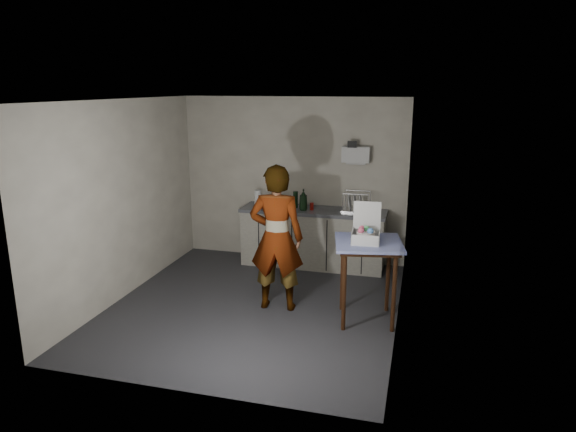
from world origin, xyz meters
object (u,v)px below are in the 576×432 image
(kitchen_counter, at_px, (313,239))
(bakery_box, at_px, (366,234))
(side_table, at_px, (368,252))
(paper_towel, at_px, (258,199))
(soda_can, at_px, (312,206))
(dark_bottle, at_px, (295,200))
(dish_rack, at_px, (356,207))
(standing_man, at_px, (276,238))
(soap_bottle, at_px, (303,200))

(kitchen_counter, height_order, bakery_box, bakery_box)
(side_table, relative_size, paper_towel, 3.73)
(soda_can, distance_m, dark_bottle, 0.29)
(dish_rack, bearing_deg, bakery_box, -79.21)
(soda_can, xyz_separation_m, paper_towel, (-0.86, -0.02, 0.07))
(dish_rack, bearing_deg, standing_man, -113.76)
(standing_man, xyz_separation_m, dish_rack, (0.76, 1.73, 0.05))
(side_table, bearing_deg, soda_can, 110.80)
(dark_bottle, bearing_deg, bakery_box, -54.51)
(kitchen_counter, distance_m, standing_man, 1.75)
(standing_man, distance_m, soda_can, 1.63)
(kitchen_counter, xyz_separation_m, dish_rack, (0.65, 0.06, 0.55))
(soda_can, bearing_deg, side_table, -58.41)
(kitchen_counter, distance_m, soap_bottle, 0.67)
(bakery_box, bearing_deg, dish_rack, 97.42)
(soap_bottle, relative_size, bakery_box, 0.73)
(side_table, bearing_deg, kitchen_counter, 109.73)
(kitchen_counter, distance_m, side_table, 2.08)
(dish_rack, bearing_deg, dark_bottle, -178.63)
(soda_can, height_order, paper_towel, paper_towel)
(standing_man, bearing_deg, paper_towel, -70.13)
(soap_bottle, xyz_separation_m, paper_towel, (-0.75, 0.04, -0.04))
(dark_bottle, bearing_deg, paper_towel, -171.06)
(kitchen_counter, height_order, standing_man, standing_man)
(soda_can, bearing_deg, standing_man, -93.31)
(side_table, distance_m, paper_towel, 2.56)
(soda_can, distance_m, dish_rack, 0.67)
(standing_man, distance_m, bakery_box, 1.13)
(standing_man, bearing_deg, kitchen_counter, -99.53)
(dark_bottle, height_order, dish_rack, dish_rack)
(soap_bottle, height_order, dish_rack, soap_bottle)
(dish_rack, distance_m, bakery_box, 1.87)
(bakery_box, bearing_deg, side_table, 34.01)
(side_table, relative_size, dish_rack, 2.34)
(dish_rack, xyz_separation_m, bakery_box, (0.35, -1.83, 0.12))
(soda_can, relative_size, bakery_box, 0.24)
(dish_rack, height_order, bakery_box, bakery_box)
(kitchen_counter, bearing_deg, side_table, -59.49)
(side_table, xyz_separation_m, standing_man, (-1.14, 0.08, 0.06))
(kitchen_counter, distance_m, paper_towel, 1.07)
(kitchen_counter, relative_size, paper_towel, 8.39)
(kitchen_counter, height_order, dish_rack, dish_rack)
(side_table, height_order, dark_bottle, dark_bottle)
(soap_bottle, xyz_separation_m, bakery_box, (1.13, -1.67, 0.02))
(side_table, relative_size, soda_can, 9.05)
(side_table, xyz_separation_m, dark_bottle, (-1.33, 1.78, 0.17))
(standing_man, bearing_deg, dark_bottle, -89.58)
(side_table, height_order, paper_towel, paper_towel)
(standing_man, height_order, bakery_box, standing_man)
(kitchen_counter, height_order, soap_bottle, soap_bottle)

